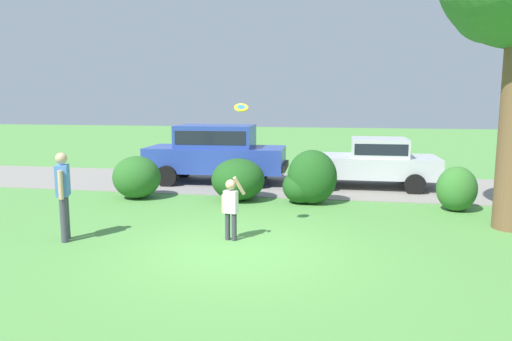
# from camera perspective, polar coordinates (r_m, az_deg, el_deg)

# --- Properties ---
(ground_plane) EXTENTS (80.00, 80.00, 0.00)m
(ground_plane) POSITION_cam_1_polar(r_m,az_deg,el_deg) (8.83, -2.48, -9.63)
(ground_plane) COLOR #518E42
(driveway_strip) EXTENTS (28.00, 4.40, 0.02)m
(driveway_strip) POSITION_cam_1_polar(r_m,az_deg,el_deg) (15.60, 3.45, -1.65)
(driveway_strip) COLOR gray
(driveway_strip) RESTS_ON ground
(shrub_near_tree) EXTENTS (1.34, 1.24, 1.19)m
(shrub_near_tree) POSITION_cam_1_polar(r_m,az_deg,el_deg) (13.73, -14.08, -0.79)
(shrub_near_tree) COLOR #286023
(shrub_near_tree) RESTS_ON ground
(shrub_centre_left) EXTENTS (1.46, 1.47, 1.16)m
(shrub_centre_left) POSITION_cam_1_polar(r_m,az_deg,el_deg) (13.06, -2.15, -1.09)
(shrub_centre_left) COLOR #1E511C
(shrub_centre_left) RESTS_ON ground
(shrub_centre) EXTENTS (1.44, 1.08, 1.44)m
(shrub_centre) POSITION_cam_1_polar(r_m,az_deg,el_deg) (12.71, 6.32, -1.13)
(shrub_centre) COLOR #1E511C
(shrub_centre) RESTS_ON ground
(shrub_centre_right) EXTENTS (0.97, 0.93, 1.11)m
(shrub_centre_right) POSITION_cam_1_polar(r_m,az_deg,el_deg) (12.83, 22.90, -2.26)
(shrub_centre_right) COLOR #33702B
(shrub_centre_right) RESTS_ON ground
(parked_sedan) EXTENTS (4.42, 2.14, 1.56)m
(parked_sedan) POSITION_cam_1_polar(r_m,az_deg,el_deg) (15.38, 13.62, 1.14)
(parked_sedan) COLOR silver
(parked_sedan) RESTS_ON ground
(parked_suv) EXTENTS (4.78, 2.27, 1.92)m
(parked_suv) POSITION_cam_1_polar(r_m,az_deg,el_deg) (15.81, -4.82, 2.38)
(parked_suv) COLOR #28429E
(parked_suv) RESTS_ON ground
(child_thrower) EXTENTS (0.47, 0.23, 1.29)m
(child_thrower) POSITION_cam_1_polar(r_m,az_deg,el_deg) (9.33, -3.03, -4.08)
(child_thrower) COLOR #383842
(child_thrower) RESTS_ON ground
(frisbee) EXTENTS (0.30, 0.25, 0.20)m
(frisbee) POSITION_cam_1_polar(r_m,az_deg,el_deg) (9.52, -1.78, 7.53)
(frisbee) COLOR yellow
(adult_onlooker) EXTENTS (0.34, 0.50, 1.74)m
(adult_onlooker) POSITION_cam_1_polar(r_m,az_deg,el_deg) (9.95, -22.04, -2.34)
(adult_onlooker) COLOR #3F3F4C
(adult_onlooker) RESTS_ON ground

